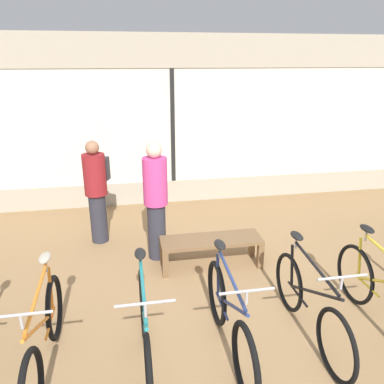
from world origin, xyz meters
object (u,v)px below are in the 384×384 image
object	(u,v)px
customer_near_rack	(96,189)
customer_by_window	(156,199)
bicycle_left	(44,339)
bicycle_center_left	(145,331)
bicycle_center_right	(309,305)
display_bench	(211,243)
bicycle_right	(382,295)
bicycle_center	(229,319)

from	to	relation	value
customer_near_rack	customer_by_window	bearing A→B (deg)	-39.13
bicycle_left	customer_by_window	world-z (taller)	customer_by_window
bicycle_left	bicycle_center_left	bearing A→B (deg)	-5.54
bicycle_center_left	bicycle_center_right	xyz separation A→B (m)	(1.68, 0.12, -0.01)
bicycle_left	display_bench	size ratio (longest dim) A/B	1.23
bicycle_right	display_bench	size ratio (longest dim) A/B	1.22
display_bench	customer_by_window	size ratio (longest dim) A/B	0.81
bicycle_right	customer_by_window	distance (m)	2.99
bicycle_center	bicycle_right	bearing A→B (deg)	2.67
bicycle_center	customer_by_window	xyz separation A→B (m)	(-0.52, 2.02, 0.52)
bicycle_center_left	bicycle_right	world-z (taller)	same
bicycle_left	bicycle_center_left	xyz separation A→B (m)	(0.91, -0.09, 0.02)
bicycle_left	bicycle_center	xyz separation A→B (m)	(1.71, -0.05, 0.01)
customer_by_window	bicycle_center	bearing A→B (deg)	-75.59
customer_near_rack	customer_by_window	world-z (taller)	customer_by_window
customer_near_rack	bicycle_right	bearing A→B (deg)	-40.66
bicycle_left	bicycle_center_left	size ratio (longest dim) A/B	1.01
bicycle_center_right	customer_by_window	world-z (taller)	customer_by_window
bicycle_center	bicycle_center_right	xyz separation A→B (m)	(0.87, 0.08, -0.00)
bicycle_left	bicycle_center_right	distance (m)	2.59
bicycle_left	bicycle_right	bearing A→B (deg)	0.48
bicycle_right	display_bench	distance (m)	2.17
bicycle_center_right	display_bench	bearing A→B (deg)	113.32
display_bench	customer_near_rack	world-z (taller)	customer_near_rack
bicycle_center_left	bicycle_center	world-z (taller)	bicycle_center_left
customer_near_rack	bicycle_left	bearing A→B (deg)	-97.27
bicycle_center_left	bicycle_center_right	distance (m)	1.68
bicycle_left	bicycle_center_left	world-z (taller)	bicycle_center_left
bicycle_center	display_bench	size ratio (longest dim) A/B	1.23
bicycle_center_left	customer_by_window	world-z (taller)	customer_by_window
bicycle_center_left	customer_by_window	bearing A→B (deg)	82.03
bicycle_left	bicycle_center	distance (m)	1.71
bicycle_right	bicycle_center_right	bearing A→B (deg)	-179.97
bicycle_center_left	customer_by_window	size ratio (longest dim) A/B	0.99
bicycle_center_left	customer_near_rack	xyz separation A→B (m)	(-0.56, 2.75, 0.49)
bicycle_right	display_bench	xyz separation A→B (m)	(-1.50, 1.56, -0.05)
bicycle_right	customer_by_window	size ratio (longest dim) A/B	1.00
bicycle_center_right	customer_by_window	bearing A→B (deg)	125.60
customer_near_rack	customer_by_window	distance (m)	1.10
bicycle_center_right	customer_near_rack	world-z (taller)	customer_near_rack
customer_by_window	bicycle_right	bearing A→B (deg)	-41.23
bicycle_center	bicycle_center_right	world-z (taller)	bicycle_center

